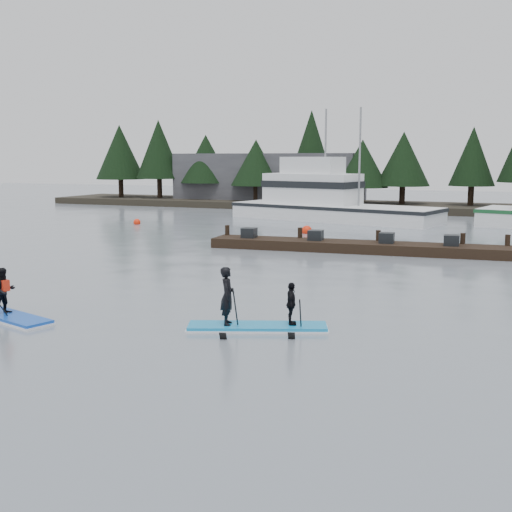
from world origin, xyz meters
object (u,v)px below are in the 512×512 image
at_px(paddleboard_solo, 5,302).
at_px(floating_dock, 355,247).
at_px(fishing_boat_large, 328,211).
at_px(paddleboard_duo, 255,311).

bearing_deg(paddleboard_solo, floating_dock, 86.31).
bearing_deg(fishing_boat_large, floating_dock, -55.36).
height_order(floating_dock, paddleboard_duo, paddleboard_duo).
relative_size(paddleboard_solo, paddleboard_duo, 0.96).
xyz_separation_m(floating_dock, paddleboard_duo, (0.87, -15.26, 0.25)).
height_order(paddleboard_solo, paddleboard_duo, paddleboard_duo).
relative_size(fishing_boat_large, paddleboard_solo, 4.50).
height_order(floating_dock, paddleboard_solo, paddleboard_solo).
xyz_separation_m(fishing_boat_large, floating_dock, (5.73, -15.44, -0.43)).
bearing_deg(paddleboard_solo, fishing_boat_large, 105.75).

